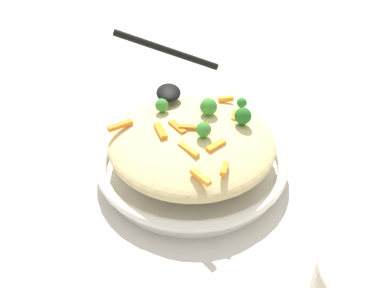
% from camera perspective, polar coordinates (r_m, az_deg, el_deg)
% --- Properties ---
extents(ground_plane, '(2.40, 2.40, 0.00)m').
position_cam_1_polar(ground_plane, '(0.62, -0.00, -4.10)').
color(ground_plane, beige).
extents(serving_bowl, '(0.30, 0.30, 0.04)m').
position_cam_1_polar(serving_bowl, '(0.61, -0.00, -2.67)').
color(serving_bowl, white).
rests_on(serving_bowl, ground_plane).
extents(pasta_mound, '(0.26, 0.25, 0.06)m').
position_cam_1_polar(pasta_mound, '(0.58, -0.00, 0.50)').
color(pasta_mound, '#DBC689').
rests_on(pasta_mound, serving_bowl).
extents(carrot_piece_0, '(0.04, 0.03, 0.01)m').
position_cam_1_polar(carrot_piece_0, '(0.56, -2.23, 2.56)').
color(carrot_piece_0, orange).
rests_on(carrot_piece_0, pasta_mound).
extents(carrot_piece_1, '(0.04, 0.02, 0.01)m').
position_cam_1_polar(carrot_piece_1, '(0.55, -4.77, 1.94)').
color(carrot_piece_1, orange).
rests_on(carrot_piece_1, pasta_mound).
extents(carrot_piece_2, '(0.03, 0.03, 0.01)m').
position_cam_1_polar(carrot_piece_2, '(0.48, 1.54, -4.95)').
color(carrot_piece_2, orange).
rests_on(carrot_piece_2, pasta_mound).
extents(carrot_piece_3, '(0.01, 0.04, 0.01)m').
position_cam_1_polar(carrot_piece_3, '(0.55, 0.14, 2.51)').
color(carrot_piece_3, orange).
rests_on(carrot_piece_3, pasta_mound).
extents(carrot_piece_4, '(0.03, 0.04, 0.01)m').
position_cam_1_polar(carrot_piece_4, '(0.58, -10.82, 2.78)').
color(carrot_piece_4, orange).
rests_on(carrot_piece_4, pasta_mound).
extents(carrot_piece_5, '(0.03, 0.03, 0.01)m').
position_cam_1_polar(carrot_piece_5, '(0.52, -0.52, -0.91)').
color(carrot_piece_5, orange).
rests_on(carrot_piece_5, pasta_mound).
extents(carrot_piece_6, '(0.03, 0.03, 0.01)m').
position_cam_1_polar(carrot_piece_6, '(0.52, 3.63, -0.26)').
color(carrot_piece_6, orange).
rests_on(carrot_piece_6, pasta_mound).
extents(carrot_piece_7, '(0.03, 0.02, 0.01)m').
position_cam_1_polar(carrot_piece_7, '(0.49, 4.91, -3.71)').
color(carrot_piece_7, orange).
rests_on(carrot_piece_7, pasta_mound).
extents(carrot_piece_8, '(0.03, 0.02, 0.01)m').
position_cam_1_polar(carrot_piece_8, '(0.60, 6.41, 4.21)').
color(carrot_piece_8, orange).
rests_on(carrot_piece_8, pasta_mound).
extents(carrot_piece_9, '(0.01, 0.03, 0.01)m').
position_cam_1_polar(carrot_piece_9, '(0.64, 5.11, 6.77)').
color(carrot_piece_9, orange).
rests_on(carrot_piece_9, pasta_mound).
extents(broccoli_floret_0, '(0.02, 0.02, 0.03)m').
position_cam_1_polar(broccoli_floret_0, '(0.59, -4.58, 5.81)').
color(broccoli_floret_0, '#377928').
rests_on(broccoli_floret_0, pasta_mound).
extents(broccoli_floret_1, '(0.02, 0.02, 0.03)m').
position_cam_1_polar(broccoli_floret_1, '(0.53, 1.76, 2.18)').
color(broccoli_floret_1, '#377928').
rests_on(broccoli_floret_1, pasta_mound).
extents(broccoli_floret_2, '(0.02, 0.02, 0.02)m').
position_cam_1_polar(broccoli_floret_2, '(0.62, 7.51, 6.18)').
color(broccoli_floret_2, '#296820').
rests_on(broccoli_floret_2, pasta_mound).
extents(broccoli_floret_3, '(0.03, 0.03, 0.03)m').
position_cam_1_polar(broccoli_floret_3, '(0.57, 7.70, 4.13)').
color(broccoli_floret_3, '#205B1C').
rests_on(broccoli_floret_3, pasta_mound).
extents(broccoli_floret_4, '(0.03, 0.03, 0.03)m').
position_cam_1_polar(broccoli_floret_4, '(0.58, 2.51, 5.60)').
color(broccoli_floret_4, '#377928').
rests_on(broccoli_floret_4, pasta_mound).
extents(serving_spoon, '(0.13, 0.19, 0.08)m').
position_cam_1_polar(serving_spoon, '(0.65, -3.65, 10.41)').
color(serving_spoon, black).
rests_on(serving_spoon, pasta_mound).
extents(companion_bowl, '(0.14, 0.14, 0.07)m').
position_cam_1_polar(companion_bowl, '(0.48, 26.24, -18.68)').
color(companion_bowl, beige).
rests_on(companion_bowl, ground_plane).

